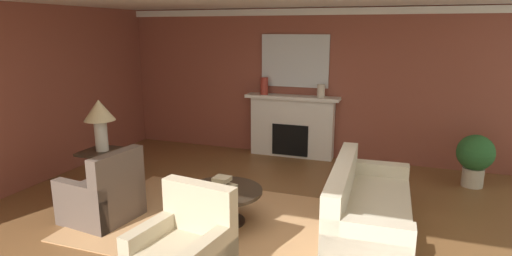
# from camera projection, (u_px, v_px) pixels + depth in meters

# --- Properties ---
(ground_plane) EXTENTS (9.61, 9.61, 0.00)m
(ground_plane) POSITION_uv_depth(u_px,v_px,m) (246.00, 227.00, 5.27)
(ground_plane) COLOR brown
(wall_fireplace) EXTENTS (7.99, 0.12, 2.81)m
(wall_fireplace) POSITION_uv_depth(u_px,v_px,m) (308.00, 84.00, 8.02)
(wall_fireplace) COLOR brown
(wall_fireplace) RESTS_ON ground_plane
(wall_window) EXTENTS (0.12, 7.18, 2.81)m
(wall_window) POSITION_uv_depth(u_px,v_px,m) (25.00, 97.00, 6.45)
(wall_window) COLOR brown
(wall_window) RESTS_ON ground_plane
(crown_moulding) EXTENTS (7.99, 0.08, 0.12)m
(crown_moulding) POSITION_uv_depth(u_px,v_px,m) (310.00, 12.00, 7.65)
(crown_moulding) COLOR white
(area_rug) EXTENTS (3.62, 2.35, 0.01)m
(area_rug) POSITION_uv_depth(u_px,v_px,m) (224.00, 222.00, 5.40)
(area_rug) COLOR tan
(area_rug) RESTS_ON ground_plane
(fireplace) EXTENTS (1.80, 0.35, 1.19)m
(fireplace) POSITION_uv_depth(u_px,v_px,m) (292.00, 128.00, 8.11)
(fireplace) COLOR white
(fireplace) RESTS_ON ground_plane
(mantel_mirror) EXTENTS (1.30, 0.04, 0.98)m
(mantel_mirror) POSITION_uv_depth(u_px,v_px,m) (295.00, 61.00, 7.93)
(mantel_mirror) COLOR silver
(sofa) EXTENTS (0.97, 2.13, 0.85)m
(sofa) POSITION_uv_depth(u_px,v_px,m) (366.00, 211.00, 5.03)
(sofa) COLOR beige
(sofa) RESTS_ON ground_plane
(armchair_near_window) EXTENTS (0.89, 0.89, 0.95)m
(armchair_near_window) POSITION_uv_depth(u_px,v_px,m) (103.00, 197.00, 5.42)
(armchair_near_window) COLOR brown
(armchair_near_window) RESTS_ON ground_plane
(armchair_facing_fireplace) EXTENTS (0.91, 0.91, 0.95)m
(armchair_facing_fireplace) POSITION_uv_depth(u_px,v_px,m) (184.00, 255.00, 4.03)
(armchair_facing_fireplace) COLOR #C1B293
(armchair_facing_fireplace) RESTS_ON ground_plane
(coffee_table) EXTENTS (1.00, 1.00, 0.45)m
(coffee_table) POSITION_uv_depth(u_px,v_px,m) (223.00, 198.00, 5.32)
(coffee_table) COLOR #2D2319
(coffee_table) RESTS_ON ground_plane
(side_table) EXTENTS (0.56, 0.56, 0.70)m
(side_table) POSITION_uv_depth(u_px,v_px,m) (104.00, 170.00, 6.18)
(side_table) COLOR #2D2319
(side_table) RESTS_ON ground_plane
(table_lamp) EXTENTS (0.44, 0.44, 0.75)m
(table_lamp) POSITION_uv_depth(u_px,v_px,m) (99.00, 115.00, 5.99)
(table_lamp) COLOR beige
(table_lamp) RESTS_ON side_table
(vase_mantel_left) EXTENTS (0.15, 0.15, 0.33)m
(vase_mantel_left) POSITION_uv_depth(u_px,v_px,m) (264.00, 86.00, 8.06)
(vase_mantel_left) COLOR #9E3328
(vase_mantel_left) RESTS_ON fireplace
(vase_mantel_right) EXTENTS (0.14, 0.14, 0.24)m
(vase_mantel_right) POSITION_uv_depth(u_px,v_px,m) (321.00, 91.00, 7.71)
(vase_mantel_right) COLOR beige
(vase_mantel_right) RESTS_ON fireplace
(book_red_cover) EXTENTS (0.27, 0.23, 0.04)m
(book_red_cover) POSITION_uv_depth(u_px,v_px,m) (227.00, 186.00, 5.37)
(book_red_cover) COLOR tan
(book_red_cover) RESTS_ON coffee_table
(book_art_folio) EXTENTS (0.24, 0.21, 0.04)m
(book_art_folio) POSITION_uv_depth(u_px,v_px,m) (213.00, 186.00, 5.23)
(book_art_folio) COLOR tan
(book_art_folio) RESTS_ON coffee_table
(book_small_novel) EXTENTS (0.22, 0.20, 0.06)m
(book_small_novel) POSITION_uv_depth(u_px,v_px,m) (222.00, 179.00, 5.34)
(book_small_novel) COLOR tan
(book_small_novel) RESTS_ON coffee_table
(potted_plant) EXTENTS (0.56, 0.56, 0.83)m
(potted_plant) POSITION_uv_depth(u_px,v_px,m) (475.00, 156.00, 6.54)
(potted_plant) COLOR #BCB29E
(potted_plant) RESTS_ON ground_plane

